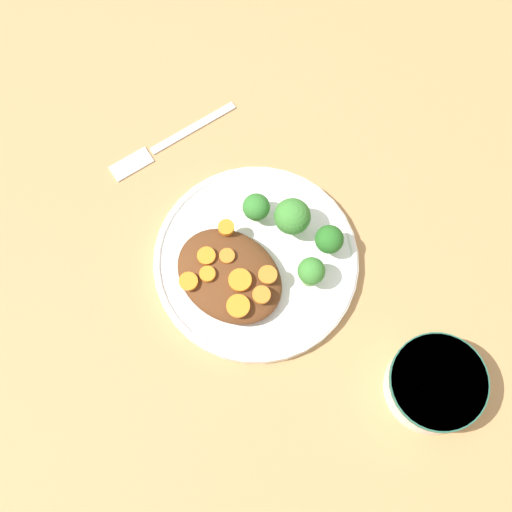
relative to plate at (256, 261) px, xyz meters
name	(u,v)px	position (x,y,z in m)	size (l,w,h in m)	color
ground_plane	(256,264)	(0.00, 0.00, -0.01)	(4.00, 4.00, 0.00)	tan
plate	(256,261)	(0.00, 0.00, 0.00)	(0.25, 0.25, 0.02)	white
dip_bowl	(435,384)	(-0.25, -0.01, 0.02)	(0.11, 0.11, 0.05)	white
stew_mound	(229,276)	(0.01, 0.04, 0.02)	(0.13, 0.10, 0.03)	#5B3319
broccoli_floret_0	(329,240)	(-0.06, -0.07, 0.03)	(0.03, 0.03, 0.05)	#7FA85B
broccoli_floret_1	(256,208)	(0.04, -0.04, 0.03)	(0.03, 0.03, 0.04)	#759E51
broccoli_floret_2	(292,217)	(-0.01, -0.06, 0.04)	(0.04, 0.04, 0.06)	#759E51
broccoli_floret_3	(311,272)	(-0.06, -0.02, 0.03)	(0.03, 0.03, 0.05)	#759E51
carrot_slice_0	(240,280)	(-0.01, 0.04, 0.04)	(0.03, 0.03, 0.01)	orange
carrot_slice_1	(206,256)	(0.04, 0.04, 0.04)	(0.02, 0.02, 0.00)	orange
carrot_slice_2	(238,306)	(-0.03, 0.06, 0.04)	(0.03, 0.03, 0.00)	orange
carrot_slice_3	(225,229)	(0.05, 0.00, 0.04)	(0.02, 0.02, 0.01)	orange
carrot_slice_4	(207,274)	(0.02, 0.06, 0.04)	(0.02, 0.02, 0.01)	orange
carrot_slice_5	(227,256)	(0.02, 0.03, 0.04)	(0.02, 0.02, 0.00)	orange
carrot_slice_6	(268,275)	(-0.03, 0.01, 0.04)	(0.02, 0.02, 0.00)	orange
carrot_slice_7	(188,281)	(0.04, 0.08, 0.04)	(0.02, 0.02, 0.00)	orange
carrot_slice_8	(261,295)	(-0.04, 0.04, 0.04)	(0.02, 0.02, 0.01)	orange
fork	(163,145)	(0.20, -0.05, -0.01)	(0.07, 0.18, 0.01)	silver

